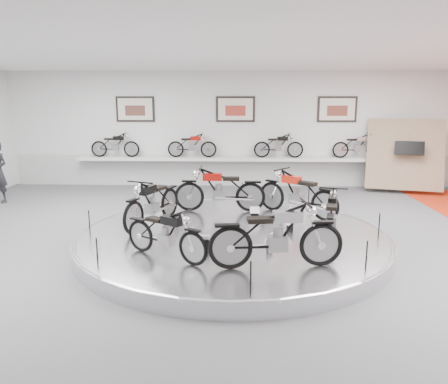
{
  "coord_description": "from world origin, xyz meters",
  "views": [
    {
      "loc": [
        0.12,
        -8.41,
        3.01
      ],
      "look_at": [
        -0.18,
        0.6,
        1.1
      ],
      "focal_mm": 35.0,
      "sensor_mm": 36.0,
      "label": 1
    }
  ],
  "objects_px": {
    "display_platform": "(232,240)",
    "bike_e": "(276,235)",
    "bike_f": "(332,216)",
    "shelf": "(235,159)",
    "bike_d": "(165,233)",
    "bike_a": "(297,193)",
    "bike_c": "(152,202)",
    "bike_b": "(220,189)"
  },
  "relations": [
    {
      "from": "display_platform",
      "to": "bike_e",
      "type": "bearing_deg",
      "value": -68.72
    },
    {
      "from": "display_platform",
      "to": "bike_f",
      "type": "height_order",
      "value": "bike_f"
    },
    {
      "from": "shelf",
      "to": "bike_e",
      "type": "height_order",
      "value": "bike_e"
    },
    {
      "from": "bike_d",
      "to": "bike_a",
      "type": "bearing_deg",
      "value": 81.12
    },
    {
      "from": "bike_d",
      "to": "bike_f",
      "type": "xyz_separation_m",
      "value": [
        3.09,
        1.16,
        0.04
      ]
    },
    {
      "from": "bike_c",
      "to": "bike_d",
      "type": "distance_m",
      "value": 2.12
    },
    {
      "from": "display_platform",
      "to": "shelf",
      "type": "height_order",
      "value": "shelf"
    },
    {
      "from": "bike_c",
      "to": "bike_f",
      "type": "height_order",
      "value": "bike_c"
    },
    {
      "from": "bike_b",
      "to": "bike_d",
      "type": "height_order",
      "value": "bike_b"
    },
    {
      "from": "display_platform",
      "to": "bike_c",
      "type": "xyz_separation_m",
      "value": [
        -1.76,
        0.5,
        0.68
      ]
    },
    {
      "from": "bike_d",
      "to": "bike_e",
      "type": "bearing_deg",
      "value": 21.6
    },
    {
      "from": "bike_c",
      "to": "bike_d",
      "type": "xyz_separation_m",
      "value": [
        0.62,
        -2.03,
        -0.08
      ]
    },
    {
      "from": "bike_a",
      "to": "bike_d",
      "type": "distance_m",
      "value": 3.99
    },
    {
      "from": "bike_b",
      "to": "bike_d",
      "type": "xyz_separation_m",
      "value": [
        -0.8,
        -3.31,
        -0.11
      ]
    },
    {
      "from": "shelf",
      "to": "bike_d",
      "type": "bearing_deg",
      "value": -98.17
    },
    {
      "from": "bike_f",
      "to": "bike_b",
      "type": "bearing_deg",
      "value": 61.04
    },
    {
      "from": "bike_a",
      "to": "bike_c",
      "type": "bearing_deg",
      "value": 56.66
    },
    {
      "from": "bike_c",
      "to": "bike_e",
      "type": "xyz_separation_m",
      "value": [
        2.5,
        -2.4,
        0.02
      ]
    },
    {
      "from": "bike_a",
      "to": "bike_f",
      "type": "relative_size",
      "value": 1.13
    },
    {
      "from": "display_platform",
      "to": "bike_b",
      "type": "xyz_separation_m",
      "value": [
        -0.34,
        1.78,
        0.71
      ]
    },
    {
      "from": "bike_b",
      "to": "bike_c",
      "type": "height_order",
      "value": "bike_b"
    },
    {
      "from": "shelf",
      "to": "bike_b",
      "type": "bearing_deg",
      "value": -94.19
    },
    {
      "from": "bike_d",
      "to": "bike_f",
      "type": "distance_m",
      "value": 3.3
    },
    {
      "from": "display_platform",
      "to": "bike_a",
      "type": "xyz_separation_m",
      "value": [
        1.52,
        1.44,
        0.7
      ]
    },
    {
      "from": "bike_a",
      "to": "bike_e",
      "type": "distance_m",
      "value": 3.44
    },
    {
      "from": "bike_b",
      "to": "bike_e",
      "type": "distance_m",
      "value": 3.84
    },
    {
      "from": "shelf",
      "to": "bike_e",
      "type": "distance_m",
      "value": 8.34
    },
    {
      "from": "bike_b",
      "to": "shelf",
      "type": "bearing_deg",
      "value": -93.85
    },
    {
      "from": "bike_d",
      "to": "bike_f",
      "type": "relative_size",
      "value": 0.93
    },
    {
      "from": "bike_a",
      "to": "shelf",
      "type": "bearing_deg",
      "value": -32.39
    },
    {
      "from": "shelf",
      "to": "bike_c",
      "type": "xyz_separation_m",
      "value": [
        -1.76,
        -5.9,
        -0.17
      ]
    },
    {
      "from": "bike_b",
      "to": "bike_c",
      "type": "bearing_deg",
      "value": 42.5
    },
    {
      "from": "shelf",
      "to": "bike_e",
      "type": "bearing_deg",
      "value": -84.89
    },
    {
      "from": "display_platform",
      "to": "shelf",
      "type": "relative_size",
      "value": 0.58
    },
    {
      "from": "bike_d",
      "to": "bike_e",
      "type": "relative_size",
      "value": 0.81
    },
    {
      "from": "bike_a",
      "to": "bike_b",
      "type": "xyz_separation_m",
      "value": [
        -1.86,
        0.34,
        0.01
      ]
    },
    {
      "from": "bike_b",
      "to": "bike_e",
      "type": "relative_size",
      "value": 1.0
    },
    {
      "from": "display_platform",
      "to": "bike_d",
      "type": "relative_size",
      "value": 4.18
    },
    {
      "from": "bike_b",
      "to": "bike_c",
      "type": "distance_m",
      "value": 1.91
    },
    {
      "from": "bike_a",
      "to": "bike_e",
      "type": "relative_size",
      "value": 0.99
    },
    {
      "from": "bike_b",
      "to": "bike_c",
      "type": "relative_size",
      "value": 1.05
    },
    {
      "from": "bike_a",
      "to": "display_platform",
      "type": "bearing_deg",
      "value": 84.1
    }
  ]
}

